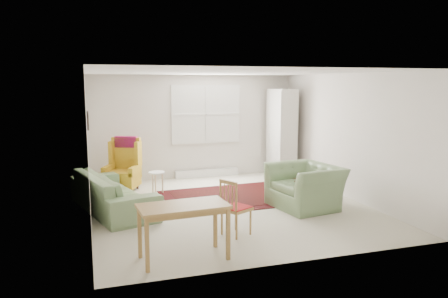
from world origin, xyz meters
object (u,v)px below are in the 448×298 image
object	(u,v)px
armchair	(305,182)
stool	(157,182)
desk	(184,232)
coffee_table	(307,190)
cabinet	(282,133)
desk_chair	(236,207)
wingback_chair	(122,165)
sofa	(113,185)

from	to	relation	value
armchair	stool	world-z (taller)	armchair
desk	coffee_table	bearing A→B (deg)	34.53
stool	cabinet	distance (m)	3.44
stool	desk_chair	xyz separation A→B (m)	(0.76, -2.94, 0.21)
wingback_chair	desk	distance (m)	4.02
desk	desk_chair	distance (m)	1.18
coffee_table	stool	size ratio (longest dim) A/B	1.27
wingback_chair	coffee_table	bearing A→B (deg)	-5.65
desk_chair	sofa	bearing A→B (deg)	14.72
sofa	cabinet	size ratio (longest dim) A/B	1.09
desk	desk_chair	bearing A→B (deg)	34.75
coffee_table	desk_chair	size ratio (longest dim) A/B	0.67
sofa	desk_chair	xyz separation A→B (m)	(1.72, -1.90, -0.04)
desk_chair	desk	bearing A→B (deg)	97.30
coffee_table	cabinet	xyz separation A→B (m)	(0.57, 2.42, 0.84)
armchair	coffee_table	distance (m)	0.42
armchair	cabinet	bearing A→B (deg)	154.83
armchair	stool	xyz separation A→B (m)	(-2.47, 1.91, -0.25)
wingback_chair	stool	bearing A→B (deg)	-3.95
stool	wingback_chair	bearing A→B (deg)	150.81
cabinet	desk	size ratio (longest dim) A/B	1.86
sofa	armchair	bearing A→B (deg)	-120.30
wingback_chair	desk_chair	world-z (taller)	wingback_chair
sofa	wingback_chair	world-z (taller)	wingback_chair
armchair	wingback_chair	world-z (taller)	wingback_chair
sofa	desk_chair	distance (m)	2.56
desk_chair	armchair	bearing A→B (deg)	-86.52
sofa	desk_chair	size ratio (longest dim) A/B	2.68
wingback_chair	cabinet	distance (m)	3.97
wingback_chair	sofa	bearing A→B (deg)	-75.88
armchair	coffee_table	bearing A→B (deg)	135.66
sofa	wingback_chair	size ratio (longest dim) A/B	2.03
wingback_chair	desk_chair	distance (m)	3.62
wingback_chair	cabinet	bearing A→B (deg)	31.28
armchair	wingback_chair	bearing A→B (deg)	-135.35
coffee_table	cabinet	size ratio (longest dim) A/B	0.27
coffee_table	stool	world-z (taller)	coffee_table
coffee_table	stool	bearing A→B (deg)	148.69
stool	cabinet	bearing A→B (deg)	13.81
armchair	desk_chair	distance (m)	2.00
coffee_table	desk	size ratio (longest dim) A/B	0.50
wingback_chair	desk	bearing A→B (deg)	-57.95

